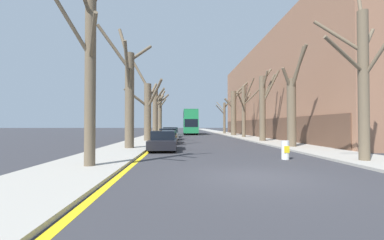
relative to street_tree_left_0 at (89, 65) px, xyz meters
The scene contains 22 objects.
ground_plane 7.62m from the street_tree_left_0, 17.01° to the right, with size 300.00×300.00×0.00m, color #333338.
sidewalk_left 48.30m from the street_tree_left_0, 90.47° to the left, with size 3.49×120.00×0.12m, color #A39E93.
sidewalk_right 49.93m from the street_tree_left_0, 75.26° to the left, with size 3.49×120.00×0.12m, color #A39E93.
building_facade_right 32.80m from the street_tree_left_0, 53.64° to the left, with size 10.08×42.77×13.10m.
kerb_line_stripe 48.32m from the street_tree_left_0, 88.18° to the left, with size 0.24×120.00×0.01m, color yellow.
street_tree_left_0 is the anchor object (origin of this frame).
street_tree_left_1 8.10m from the street_tree_left_0, 90.42° to the left, with size 3.55×4.35×9.00m.
street_tree_left_2 16.71m from the street_tree_left_0, 89.51° to the left, with size 4.06×4.29×8.63m.
street_tree_left_3 25.96m from the street_tree_left_0, 89.61° to the left, with size 2.37×3.65×6.84m.
street_tree_left_4 34.74m from the street_tree_left_0, 90.09° to the left, with size 3.11×4.45×8.05m.
street_tree_right_0 12.07m from the street_tree_left_0, ahead, with size 3.44×2.29×8.65m.
street_tree_right_1 14.90m from the street_tree_left_0, 35.80° to the left, with size 1.41×2.26×7.42m.
street_tree_right_2 19.87m from the street_tree_left_0, 52.27° to the left, with size 1.84×1.77×7.69m.
street_tree_right_3 27.03m from the street_tree_left_0, 62.95° to the left, with size 3.65×3.72×7.91m.
street_tree_right_4 33.35m from the street_tree_left_0, 68.32° to the left, with size 3.96×1.22×8.78m.
street_tree_right_5 41.23m from the street_tree_left_0, 72.64° to the left, with size 4.57×3.63×7.69m.
double_decker_bus 38.31m from the street_tree_left_0, 81.83° to the left, with size 2.55×10.09×4.49m.
parked_car_0 8.68m from the street_tree_left_0, 72.09° to the left, with size 1.81×4.55×1.34m.
parked_car_1 14.79m from the street_tree_left_0, 80.21° to the left, with size 1.72×4.54×1.41m.
parked_car_2 20.62m from the street_tree_left_0, 83.09° to the left, with size 1.89×4.35×1.47m.
parked_car_3 26.51m from the street_tree_left_0, 84.66° to the left, with size 1.71×4.16×1.40m.
traffic_bollard 9.92m from the street_tree_left_0, 15.29° to the left, with size 0.38×0.39×0.95m.
Camera 1 is at (-2.52, -8.42, 1.74)m, focal length 24.00 mm.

